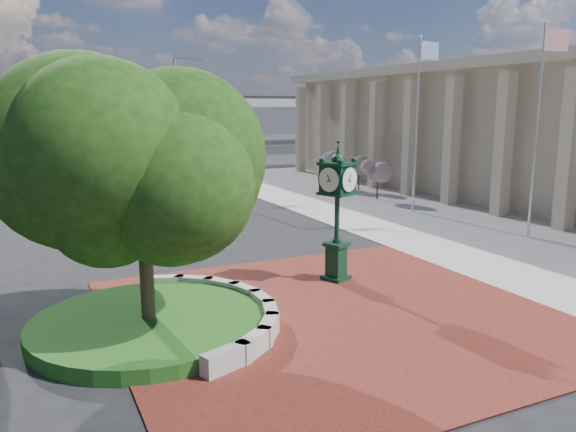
# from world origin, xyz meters

# --- Properties ---
(ground) EXTENTS (200.00, 200.00, 0.00)m
(ground) POSITION_xyz_m (0.00, 0.00, 0.00)
(ground) COLOR black
(ground) RESTS_ON ground
(plaza) EXTENTS (12.00, 12.00, 0.04)m
(plaza) POSITION_xyz_m (0.00, -1.00, 0.02)
(plaza) COLOR maroon
(plaza) RESTS_ON ground
(sidewalk) EXTENTS (20.00, 50.00, 0.04)m
(sidewalk) POSITION_xyz_m (16.00, 10.00, 0.02)
(sidewalk) COLOR #9E9B93
(sidewalk) RESTS_ON ground
(planter_wall) EXTENTS (2.96, 6.77, 0.54)m
(planter_wall) POSITION_xyz_m (-2.71, -0.00, 0.27)
(planter_wall) COLOR #9E9B93
(planter_wall) RESTS_ON ground
(grass_bed) EXTENTS (6.10, 6.10, 0.40)m
(grass_bed) POSITION_xyz_m (-5.00, 0.00, 0.20)
(grass_bed) COLOR #184012
(grass_bed) RESTS_ON ground
(civic_building) EXTENTS (17.35, 44.00, 8.60)m
(civic_building) POSITION_xyz_m (23.60, 12.00, 4.33)
(civic_building) COLOR tan
(civic_building) RESTS_ON ground
(overpass) EXTENTS (90.00, 12.00, 7.50)m
(overpass) POSITION_xyz_m (-0.22, 70.00, 6.54)
(overpass) COLOR #9E9B93
(overpass) RESTS_ON ground
(tree_planter) EXTENTS (5.20, 5.20, 6.33)m
(tree_planter) POSITION_xyz_m (-5.00, 0.00, 3.72)
(tree_planter) COLOR #38281C
(tree_planter) RESTS_ON ground
(tree_street) EXTENTS (4.40, 4.40, 5.45)m
(tree_street) POSITION_xyz_m (-4.00, 18.00, 3.24)
(tree_street) COLOR #38281C
(tree_street) RESTS_ON ground
(post_clock) EXTENTS (1.22, 1.22, 4.67)m
(post_clock) POSITION_xyz_m (1.70, 1.80, 2.57)
(post_clock) COLOR black
(post_clock) RESTS_ON ground
(parked_car) EXTENTS (3.39, 5.32, 1.69)m
(parked_car) POSITION_xyz_m (3.98, 40.93, 0.84)
(parked_car) COLOR #591E0C
(parked_car) RESTS_ON ground
(flagpole_a) EXTENTS (1.47, 0.21, 9.44)m
(flagpole_a) POSITION_xyz_m (12.88, 3.68, 4.84)
(flagpole_a) COLOR silver
(flagpole_a) RESTS_ON ground
(flagpole_b) EXTENTS (1.49, 0.30, 9.61)m
(flagpole_b) POSITION_xyz_m (12.02, 10.95, 4.92)
(flagpole_b) COLOR silver
(flagpole_b) RESTS_ON ground
(street_lamp_near) EXTENTS (2.06, 0.74, 9.36)m
(street_lamp_near) POSITION_xyz_m (3.02, 26.95, 5.49)
(street_lamp_near) COLOR slate
(street_lamp_near) RESTS_ON ground
(street_lamp_far) EXTENTS (2.29, 0.29, 10.20)m
(street_lamp_far) POSITION_xyz_m (-2.01, 44.39, 5.98)
(street_lamp_far) COLOR slate
(street_lamp_far) RESTS_ON ground
(shrub_near) EXTENTS (1.20, 1.20, 2.20)m
(shrub_near) POSITION_xyz_m (12.68, 15.46, 1.59)
(shrub_near) COLOR #38281C
(shrub_near) RESTS_ON ground
(shrub_mid) EXTENTS (1.20, 1.20, 2.20)m
(shrub_mid) POSITION_xyz_m (13.86, 19.47, 1.59)
(shrub_mid) COLOR #38281C
(shrub_mid) RESTS_ON ground
(shrub_far) EXTENTS (1.20, 1.20, 2.20)m
(shrub_far) POSITION_xyz_m (12.69, 21.57, 1.59)
(shrub_far) COLOR #38281C
(shrub_far) RESTS_ON ground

